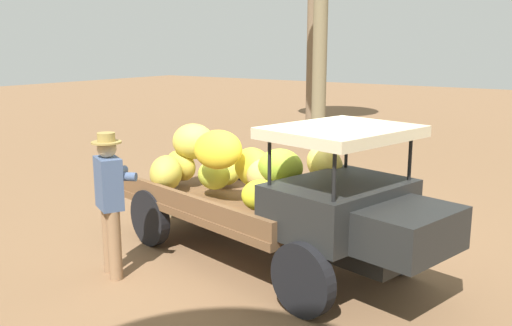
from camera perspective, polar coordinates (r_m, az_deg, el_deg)
ground_plane at (r=7.62m, az=1.61°, el=-8.75°), size 60.00×60.00×0.00m
truck at (r=6.90m, az=2.26°, el=-3.02°), size 4.65×2.51×1.82m
farmer at (r=6.75m, az=-14.46°, el=-3.21°), size 0.57×0.54×1.71m
wooden_crate at (r=9.31m, az=-8.74°, el=-3.44°), size 0.55×0.61×0.49m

